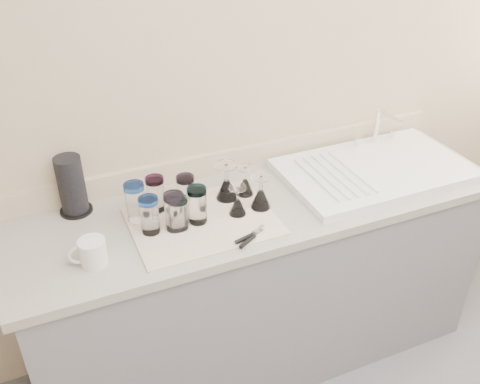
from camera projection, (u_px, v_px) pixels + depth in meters
name	position (u px, v px, depth m)	size (l,w,h in m)	color
counter_unit	(261.00, 282.00, 2.45)	(2.06, 0.62, 0.90)	slate
sink_unit	(374.00, 169.00, 2.38)	(0.82, 0.50, 0.22)	white
dish_towel	(203.00, 221.00, 2.07)	(0.55, 0.42, 0.01)	silver
tumbler_teal	(136.00, 202.00, 2.04)	(0.08, 0.08, 0.16)	white
tumbler_cyan	(156.00, 194.00, 2.10)	(0.07, 0.07, 0.15)	white
tumbler_purple	(186.00, 192.00, 2.11)	(0.07, 0.07, 0.14)	white
tumbler_magenta	(150.00, 215.00, 1.97)	(0.07, 0.07, 0.15)	white
tumbler_blue	(179.00, 213.00, 1.99)	(0.07, 0.07, 0.13)	white
tumbler_lavender	(197.00, 205.00, 2.02)	(0.08, 0.08, 0.15)	white
tumbler_extra	(174.00, 211.00, 1.99)	(0.08, 0.08, 0.15)	white
goblet_back_left	(227.00, 187.00, 2.18)	(0.09, 0.09, 0.16)	white
goblet_back_right	(245.00, 185.00, 2.21)	(0.07, 0.07, 0.13)	white
goblet_front_left	(238.00, 205.00, 2.09)	(0.07, 0.07, 0.12)	white
goblet_front_right	(261.00, 196.00, 2.12)	(0.08, 0.08, 0.14)	white
can_opener	(251.00, 237.00, 1.97)	(0.13, 0.08, 0.02)	silver
white_mug	(92.00, 252.00, 1.84)	(0.14, 0.10, 0.10)	silver
paper_towel_roll	(72.00, 186.00, 2.07)	(0.13, 0.13, 0.24)	black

